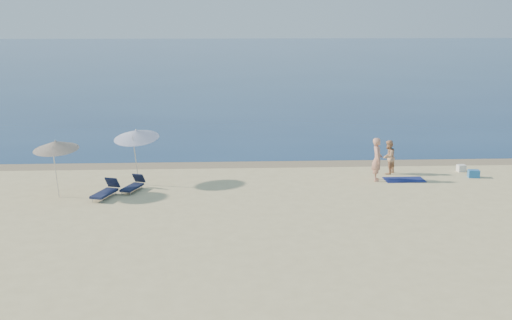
% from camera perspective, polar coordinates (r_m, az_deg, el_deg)
% --- Properties ---
extents(sea, '(240.00, 160.00, 0.01)m').
position_cam_1_polar(sea, '(112.17, -0.84, 9.17)').
color(sea, navy).
rests_on(sea, ground).
extents(wet_sand_strip, '(240.00, 1.60, 0.00)m').
position_cam_1_polar(wet_sand_strip, '(32.37, 4.29, -0.32)').
color(wet_sand_strip, '#847254').
rests_on(wet_sand_strip, ground).
extents(person_left, '(0.59, 0.79, 1.96)m').
position_cam_1_polar(person_left, '(29.34, 10.72, 0.06)').
color(person_left, tan).
rests_on(person_left, ground).
extents(person_right, '(0.96, 0.99, 1.61)m').
position_cam_1_polar(person_right, '(30.72, 11.69, 0.25)').
color(person_right, tan).
rests_on(person_right, ground).
extents(beach_towel, '(1.80, 1.02, 0.03)m').
position_cam_1_polar(beach_towel, '(29.90, 13.04, -1.72)').
color(beach_towel, '#0F174F').
rests_on(beach_towel, ground).
extents(white_bag, '(0.41, 0.37, 0.32)m').
position_cam_1_polar(white_bag, '(32.22, 17.78, -0.69)').
color(white_bag, silver).
rests_on(white_bag, ground).
extents(blue_cooler, '(0.53, 0.41, 0.35)m').
position_cam_1_polar(blue_cooler, '(31.21, 18.78, -1.16)').
color(blue_cooler, '#2168B3').
rests_on(blue_cooler, ground).
extents(umbrella_near, '(2.50, 2.52, 2.62)m').
position_cam_1_polar(umbrella_near, '(28.56, -10.61, 2.25)').
color(umbrella_near, silver).
rests_on(umbrella_near, ground).
extents(umbrella_far, '(2.23, 2.25, 2.48)m').
position_cam_1_polar(umbrella_far, '(27.34, -17.38, 1.25)').
color(umbrella_far, silver).
rests_on(umbrella_far, ground).
extents(lounger_left, '(1.03, 1.73, 0.73)m').
position_cam_1_polar(lounger_left, '(27.03, -13.22, -2.74)').
color(lounger_left, '#151C3B').
rests_on(lounger_left, ground).
extents(lounger_right, '(0.96, 1.56, 0.65)m').
position_cam_1_polar(lounger_right, '(27.78, -10.86, -2.26)').
color(lounger_right, '#121832').
rests_on(lounger_right, ground).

